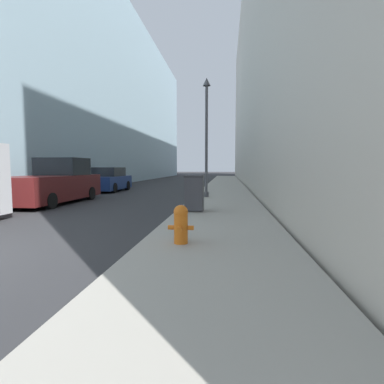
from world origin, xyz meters
The scene contains 8 objects.
sidewalk_right centered at (5.28, 18.00, 0.06)m, with size 3.17×60.00×0.12m.
building_left_glass centered at (-10.69, 26.00, 9.36)m, with size 12.00×60.00×18.72m.
building_right_stone centered at (12.97, 26.00, 10.99)m, with size 12.00×60.00×21.98m.
fire_hydrant centered at (4.55, 1.80, 0.53)m, with size 0.51×0.40×0.77m.
trash_bin centered at (4.33, 6.22, 0.76)m, with size 0.64×0.70×1.24m.
lamppost centered at (4.40, 11.18, 3.53)m, with size 0.38×0.38×5.91m.
pickup_truck centered at (-2.40, 8.80, 0.87)m, with size 2.24×5.58×2.07m.
parked_sedan_near centered at (-2.47, 15.44, 0.75)m, with size 1.84×4.20×1.62m.
Camera 1 is at (5.45, -3.99, 1.64)m, focal length 28.00 mm.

